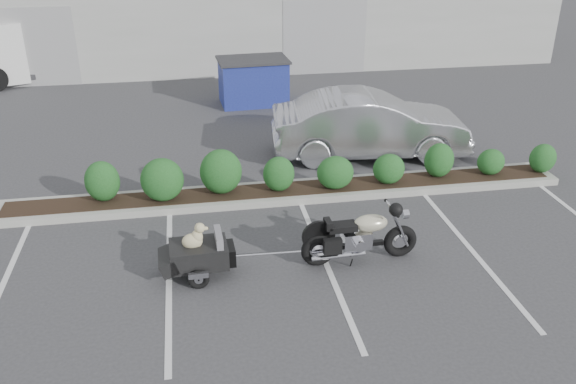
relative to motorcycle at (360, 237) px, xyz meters
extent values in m
plane|color=#38383A|center=(-1.79, 0.58, -0.48)|extent=(90.00, 90.00, 0.00)
cube|color=#9E9E93|center=(-0.79, 2.78, -0.41)|extent=(12.00, 1.00, 0.15)
torus|color=black|center=(-0.74, 0.00, -0.18)|extent=(0.61, 0.17, 0.61)
torus|color=black|center=(0.75, 0.05, -0.18)|extent=(0.61, 0.17, 0.61)
cylinder|color=silver|center=(-0.74, 0.00, -0.18)|extent=(0.26, 0.12, 0.25)
cylinder|color=silver|center=(0.75, 0.05, -0.18)|extent=(0.22, 0.10, 0.22)
cylinder|color=silver|center=(0.69, -0.05, 0.15)|extent=(0.39, 0.06, 0.80)
cylinder|color=silver|center=(0.68, 0.13, 0.15)|extent=(0.39, 0.06, 0.80)
cylinder|color=silver|center=(0.54, 0.04, 0.49)|extent=(0.05, 0.63, 0.03)
cylinder|color=silver|center=(0.80, 0.05, 0.35)|extent=(0.11, 0.17, 0.16)
sphere|color=black|center=(0.52, -0.23, 0.60)|extent=(0.24, 0.24, 0.23)
cube|color=silver|center=(-0.06, 0.02, -0.05)|extent=(0.51, 0.32, 0.31)
cube|color=black|center=(0.03, 0.02, -0.17)|extent=(0.82, 0.12, 0.07)
ellipsoid|color=beige|center=(0.18, 0.03, 0.24)|extent=(0.61, 0.36, 0.30)
cube|color=black|center=(-0.33, 0.01, 0.22)|extent=(0.51, 0.29, 0.11)
cube|color=black|center=(-0.58, 0.00, 0.30)|extent=(0.12, 0.27, 0.14)
cylinder|color=silver|center=(-0.42, -0.16, -0.25)|extent=(0.95, 0.11, 0.08)
cylinder|color=silver|center=(-0.43, 0.17, -0.25)|extent=(0.95, 0.11, 0.08)
cube|color=black|center=(-0.55, -0.25, 0.02)|extent=(0.31, 0.14, 0.27)
cube|color=black|center=(-2.77, 0.02, -0.07)|extent=(0.97, 0.68, 0.38)
cube|color=slate|center=(-2.42, 0.03, 0.17)|extent=(0.13, 0.56, 0.27)
cube|color=slate|center=(-2.72, 0.02, 0.02)|extent=(0.65, 0.58, 0.04)
cube|color=black|center=(-3.26, 0.00, -0.14)|extent=(0.36, 0.66, 0.33)
cube|color=black|center=(-2.26, 0.04, -0.12)|extent=(0.20, 0.46, 0.31)
torus|color=black|center=(-2.80, -0.36, -0.32)|extent=(0.36, 0.11, 0.35)
torus|color=black|center=(-2.83, 0.40, -0.32)|extent=(0.36, 0.11, 0.35)
cube|color=silver|center=(-2.80, -0.41, -0.21)|extent=(0.33, 0.08, 0.09)
cube|color=silver|center=(-2.83, 0.44, -0.21)|extent=(0.33, 0.08, 0.09)
cylinder|color=black|center=(-2.81, 0.02, -0.32)|extent=(0.06, 0.81, 0.04)
cylinder|color=silver|center=(-2.04, 0.05, -0.18)|extent=(0.54, 0.05, 0.03)
ellipsoid|color=#C7BA86|center=(-2.86, 0.02, 0.18)|extent=(0.35, 0.24, 0.27)
ellipsoid|color=#C7BA86|center=(-2.78, 0.02, 0.26)|extent=(0.20, 0.19, 0.25)
sphere|color=#C7BA86|center=(-2.72, 0.02, 0.42)|extent=(0.18, 0.18, 0.17)
ellipsoid|color=#C7BA86|center=(-2.64, 0.03, 0.40)|extent=(0.13, 0.08, 0.06)
sphere|color=black|center=(-2.59, 0.03, 0.40)|extent=(0.03, 0.03, 0.03)
ellipsoid|color=#C7BA86|center=(-2.76, -0.03, 0.44)|extent=(0.04, 0.04, 0.09)
ellipsoid|color=#C7BA86|center=(-2.76, 0.07, 0.44)|extent=(0.04, 0.04, 0.09)
cylinder|color=#C7BA86|center=(-2.75, -0.03, 0.08)|extent=(0.04, 0.04, 0.11)
cylinder|color=#C7BA86|center=(-2.75, 0.08, 0.08)|extent=(0.04, 0.04, 0.11)
imported|color=#B8B9C0|center=(1.57, 4.72, 0.30)|extent=(4.87, 2.07, 1.56)
cube|color=navy|center=(-0.73, 9.44, 0.18)|extent=(2.07, 1.44, 1.33)
cube|color=#2D2D30|center=(-0.73, 9.44, 0.87)|extent=(2.18, 1.55, 0.07)
camera|label=1|loc=(-2.77, -8.77, 5.25)|focal=38.00mm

